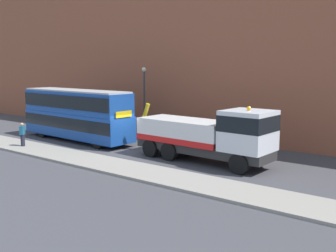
{
  "coord_description": "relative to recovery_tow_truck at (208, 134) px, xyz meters",
  "views": [
    {
      "loc": [
        18.2,
        -20.17,
        5.83
      ],
      "look_at": [
        2.8,
        0.12,
        2.0
      ],
      "focal_mm": 41.95,
      "sensor_mm": 36.0,
      "label": 1
    }
  ],
  "objects": [
    {
      "name": "ground_plane",
      "position": [
        -5.9,
        -0.09,
        -1.76
      ],
      "size": [
        120.0,
        120.0,
        0.0
      ],
      "primitive_type": "plane",
      "color": "#424247"
    },
    {
      "name": "near_kerb",
      "position": [
        -5.9,
        -4.29,
        -1.68
      ],
      "size": [
        60.0,
        2.8,
        0.15
      ],
      "primitive_type": "cube",
      "color": "gray",
      "rests_on": "ground_plane"
    },
    {
      "name": "building_facade",
      "position": [
        -5.9,
        6.99,
        6.31
      ],
      "size": [
        60.0,
        1.5,
        16.0
      ],
      "color": "#935138",
      "rests_on": "ground_plane"
    },
    {
      "name": "recovery_tow_truck",
      "position": [
        0.0,
        0.0,
        0.0
      ],
      "size": [
        10.2,
        3.11,
        3.67
      ],
      "rotation": [
        0.0,
        0.0,
        -0.05
      ],
      "color": "#2D2D2D",
      "rests_on": "ground_plane"
    },
    {
      "name": "double_decker_bus",
      "position": [
        -12.31,
        0.03,
        0.47
      ],
      "size": [
        11.14,
        3.12,
        4.06
      ],
      "rotation": [
        0.0,
        0.0,
        -0.05
      ],
      "color": "#19479E",
      "rests_on": "ground_plane"
    },
    {
      "name": "pedestrian_onlooker",
      "position": [
        -13.02,
        -4.36,
        -0.77
      ],
      "size": [
        0.43,
        0.48,
        1.71
      ],
      "rotation": [
        0.0,
        0.0,
        0.55
      ],
      "color": "#232333",
      "rests_on": "near_kerb"
    },
    {
      "name": "street_lamp",
      "position": [
        -9.23,
        4.79,
        1.71
      ],
      "size": [
        0.36,
        0.36,
        5.83
      ],
      "color": "#38383D",
      "rests_on": "ground_plane"
    }
  ]
}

